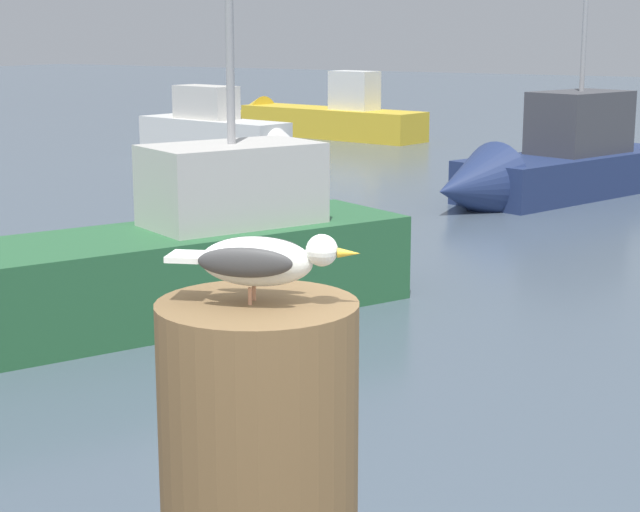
{
  "coord_description": "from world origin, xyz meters",
  "views": [
    {
      "loc": [
        0.28,
        -2.13,
        2.72
      ],
      "look_at": [
        -0.89,
        -0.16,
        2.23
      ],
      "focal_mm": 59.49,
      "sensor_mm": 36.0,
      "label": 1
    }
  ],
  "objects": [
    {
      "name": "boat_white",
      "position": [
        -12.57,
        15.63,
        0.56
      ],
      "size": [
        4.37,
        1.66,
        1.56
      ],
      "color": "silver",
      "rests_on": "ground_plane"
    },
    {
      "name": "boat_yellow",
      "position": [
        -13.69,
        21.34,
        0.47
      ],
      "size": [
        6.1,
        2.07,
        1.83
      ],
      "color": "yellow",
      "rests_on": "ground_plane"
    },
    {
      "name": "boat_green",
      "position": [
        -6.18,
        4.96,
        0.55
      ],
      "size": [
        3.71,
        6.07,
        4.44
      ],
      "color": "#2D6B3D",
      "rests_on": "ground_plane"
    },
    {
      "name": "boat_navy",
      "position": [
        -5.22,
        14.46,
        0.53
      ],
      "size": [
        3.0,
        5.68,
        3.81
      ],
      "color": "navy",
      "rests_on": "ground_plane"
    },
    {
      "name": "seagull",
      "position": [
        -0.88,
        -0.41,
        2.27
      ],
      "size": [
        0.38,
        0.21,
        0.14
      ],
      "color": "tan",
      "rests_on": "mooring_post"
    }
  ]
}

